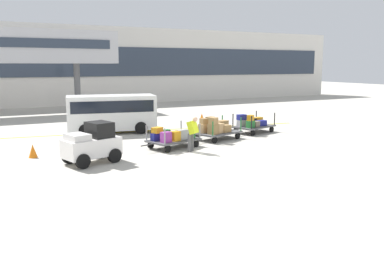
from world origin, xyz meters
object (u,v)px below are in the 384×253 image
(shuttle_van, at_px, (111,111))
(safety_cone_near, at_px, (33,151))
(safety_cone_far, at_px, (202,117))
(baggage_cart_middle, at_px, (216,128))
(baggage_tug, at_px, (92,144))
(baggage_cart_tail, at_px, (252,124))
(baggage_handler, at_px, (192,132))
(baggage_cart_lead, at_px, (173,137))

(shuttle_van, height_order, safety_cone_near, shuttle_van)
(shuttle_van, xyz_separation_m, safety_cone_far, (6.63, 1.70, -0.96))
(baggage_cart_middle, relative_size, shuttle_van, 0.61)
(shuttle_van, relative_size, safety_cone_near, 9.18)
(baggage_cart_middle, height_order, safety_cone_far, baggage_cart_middle)
(safety_cone_near, xyz_separation_m, safety_cone_far, (11.19, 6.29, 0.00))
(baggage_tug, height_order, safety_cone_far, baggage_tug)
(safety_cone_near, bearing_deg, baggage_cart_middle, 0.75)
(baggage_cart_tail, xyz_separation_m, baggage_handler, (-5.24, -2.96, 0.35))
(baggage_cart_lead, distance_m, safety_cone_far, 8.87)
(baggage_cart_tail, xyz_separation_m, shuttle_van, (-7.04, 3.57, 0.72))
(baggage_handler, bearing_deg, safety_cone_near, 163.00)
(baggage_cart_middle, xyz_separation_m, shuttle_van, (-4.16, 4.47, 0.65))
(baggage_cart_middle, bearing_deg, safety_cone_far, 68.26)
(baggage_cart_middle, distance_m, baggage_handler, 3.15)
(baggage_cart_lead, distance_m, baggage_handler, 1.25)
(baggage_handler, height_order, safety_cone_far, baggage_handler)
(baggage_handler, relative_size, safety_cone_near, 2.84)
(baggage_tug, xyz_separation_m, shuttle_van, (2.56, 6.61, 0.48))
(safety_cone_near, bearing_deg, baggage_cart_lead, -7.99)
(baggage_tug, height_order, baggage_cart_tail, baggage_tug)
(baggage_cart_middle, xyz_separation_m, safety_cone_near, (-8.72, -0.11, -0.31))
(baggage_cart_middle, bearing_deg, baggage_tug, -162.35)
(baggage_cart_lead, distance_m, baggage_cart_middle, 2.97)
(baggage_cart_middle, height_order, safety_cone_near, baggage_cart_middle)
(baggage_cart_middle, bearing_deg, baggage_cart_lead, -161.48)
(baggage_tug, bearing_deg, safety_cone_far, 42.15)
(shuttle_van, bearing_deg, baggage_tug, -111.18)
(shuttle_van, bearing_deg, baggage_handler, -74.62)
(baggage_cart_tail, height_order, safety_cone_far, baggage_cart_tail)
(baggage_tug, xyz_separation_m, baggage_cart_lead, (3.91, 1.20, -0.24))
(baggage_tug, distance_m, baggage_cart_lead, 4.10)
(baggage_cart_lead, bearing_deg, shuttle_van, 103.97)
(baggage_tug, relative_size, safety_cone_near, 4.24)
(baggage_cart_lead, height_order, baggage_cart_tail, same)
(baggage_cart_tail, bearing_deg, baggage_cart_middle, -162.51)
(safety_cone_far, bearing_deg, baggage_cart_lead, -126.55)
(baggage_tug, distance_m, safety_cone_far, 12.40)
(baggage_cart_lead, bearing_deg, safety_cone_far, 53.45)
(baggage_cart_lead, distance_m, shuttle_van, 5.63)
(baggage_cart_tail, bearing_deg, shuttle_van, 153.13)
(baggage_cart_lead, bearing_deg, baggage_cart_tail, 18.00)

